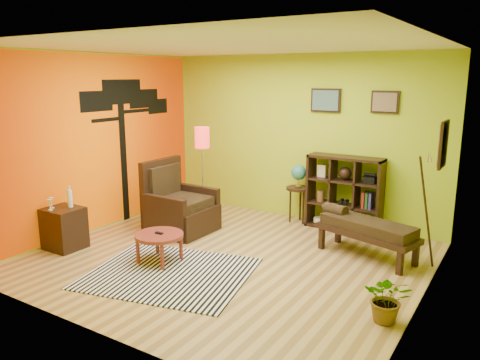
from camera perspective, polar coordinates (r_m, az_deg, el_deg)
The scene contains 11 objects.
ground at distance 6.48m, azimuth -1.54°, elevation -9.51°, with size 5.00×5.00×0.00m, color tan.
room_shell at distance 6.10m, azimuth -2.30°, elevation 6.58°, with size 5.04×4.54×2.82m.
zebra_rug at distance 6.08m, azimuth -8.59°, elevation -11.15°, with size 1.97×1.65×0.01m, color silver.
coffee_table at distance 6.33m, azimuth -9.82°, elevation -6.94°, with size 0.64×0.64×0.41m.
armchair at distance 7.56m, azimuth -7.53°, elevation -3.60°, with size 0.95×0.96×1.13m.
side_cabinet at distance 7.19m, azimuth -20.65°, elevation -5.48°, with size 0.51×0.46×0.92m.
floor_lamp at distance 7.53m, azimuth -4.62°, elevation 4.08°, with size 0.25×0.25×1.64m.
globe_table at distance 7.87m, azimuth 7.15°, elevation 0.12°, with size 0.41×0.41×0.99m.
cube_shelf at distance 7.66m, azimuth 12.68°, elevation -1.61°, with size 1.20×0.35×1.20m.
bench at distance 6.63m, azimuth 14.99°, elevation -5.65°, with size 1.47×0.85×0.64m.
potted_plant at distance 5.09m, azimuth 17.54°, elevation -14.16°, with size 0.46×0.51×0.40m, color #26661E.
Camera 1 is at (3.33, -5.00, 2.44)m, focal length 35.00 mm.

